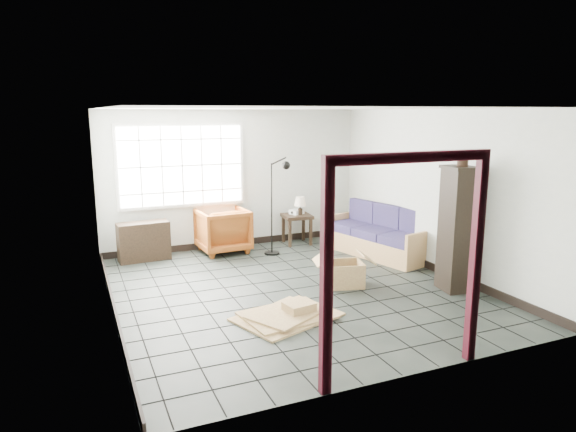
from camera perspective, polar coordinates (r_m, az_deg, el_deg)
name	(u,v)px	position (r m, az deg, el deg)	size (l,w,h in m)	color
ground	(292,289)	(7.60, 0.47, -8.14)	(5.50, 5.50, 0.00)	black
room_shell	(292,175)	(7.23, 0.40, 4.56)	(5.02, 5.52, 2.61)	#B9BFB7
window_panel	(182,166)	(9.49, -11.72, 5.51)	(2.32, 0.08, 1.52)	silver
doorway_trim	(407,239)	(4.95, 13.13, -2.55)	(1.80, 0.08, 2.20)	#390C16
futon_sofa	(380,237)	(9.45, 10.15, -2.31)	(1.23, 2.15, 0.90)	#A86E4C
armchair	(222,228)	(9.54, -7.30, -1.34)	(0.87, 0.82, 0.90)	brown
side_table	(297,220)	(10.03, 0.99, -0.42)	(0.58, 0.58, 0.58)	black
table_lamp	(300,202)	(9.94, 1.36, 1.53)	(0.24, 0.24, 0.36)	black
projector	(297,212)	(10.05, 0.96, 0.47)	(0.30, 0.27, 0.09)	silver
floor_lamp	(279,203)	(9.17, -1.05, 1.43)	(0.47, 0.44, 1.78)	black
console_shelf	(144,241)	(9.29, -15.73, -2.72)	(0.90, 0.41, 0.68)	black
tall_shelf	(456,228)	(7.71, 18.17, -1.30)	(0.45, 0.55, 1.81)	black
pot	(463,162)	(7.52, 18.83, 5.67)	(0.19, 0.19, 0.11)	black
open_box	(344,274)	(7.74, 6.19, -6.40)	(0.97, 0.64, 0.50)	#8D6044
cardboard_pile	(289,314)	(6.60, 0.09, -10.83)	(1.45, 1.23, 0.18)	#8D6044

